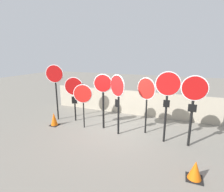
# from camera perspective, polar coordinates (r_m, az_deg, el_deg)

# --- Properties ---
(ground_plane) EXTENTS (40.00, 40.00, 0.00)m
(ground_plane) POSITION_cam_1_polar(r_m,az_deg,el_deg) (7.54, 0.64, -10.75)
(ground_plane) COLOR gray
(fence_back) EXTENTS (8.69, 0.12, 1.25)m
(fence_back) POSITION_cam_1_polar(r_m,az_deg,el_deg) (9.25, 5.49, -2.03)
(fence_back) COLOR #A89E89
(fence_back) RESTS_ON ground
(stop_sign_0) EXTENTS (0.80, 0.27, 2.64)m
(stop_sign_0) POSITION_cam_1_polar(r_m,az_deg,el_deg) (8.47, -18.12, 5.08)
(stop_sign_0) COLOR black
(stop_sign_0) RESTS_ON ground
(stop_sign_1) EXTENTS (0.79, 0.33, 2.09)m
(stop_sign_1) POSITION_cam_1_polar(r_m,az_deg,el_deg) (8.17, -12.32, 1.88)
(stop_sign_1) COLOR black
(stop_sign_1) RESTS_ON ground
(stop_sign_2) EXTENTS (0.75, 0.29, 1.92)m
(stop_sign_2) POSITION_cam_1_polar(r_m,az_deg,el_deg) (7.31, -9.51, 0.10)
(stop_sign_2) COLOR black
(stop_sign_2) RESTS_ON ground
(stop_sign_3) EXTENTS (0.73, 0.23, 2.33)m
(stop_sign_3) POSITION_cam_1_polar(r_m,az_deg,el_deg) (7.12, -2.97, 1.58)
(stop_sign_3) COLOR black
(stop_sign_3) RESTS_ON ground
(stop_sign_4) EXTENTS (0.71, 0.46, 2.37)m
(stop_sign_4) POSITION_cam_1_polar(r_m,az_deg,el_deg) (6.55, 1.84, 1.09)
(stop_sign_4) COLOR black
(stop_sign_4) RESTS_ON ground
(stop_sign_5) EXTENTS (0.76, 0.42, 2.25)m
(stop_sign_5) POSITION_cam_1_polar(r_m,az_deg,el_deg) (6.77, 11.10, 1.02)
(stop_sign_5) COLOR black
(stop_sign_5) RESTS_ON ground
(stop_sign_6) EXTENTS (0.83, 0.16, 2.55)m
(stop_sign_6) POSITION_cam_1_polar(r_m,az_deg,el_deg) (6.18, 17.62, 1.21)
(stop_sign_6) COLOR black
(stop_sign_6) RESTS_ON ground
(stop_sign_7) EXTENTS (0.82, 0.15, 2.46)m
(stop_sign_7) POSITION_cam_1_polar(r_m,az_deg,el_deg) (6.22, 25.04, -0.67)
(stop_sign_7) COLOR black
(stop_sign_7) RESTS_ON ground
(traffic_cone_0) EXTENTS (0.41, 0.41, 0.50)m
(traffic_cone_0) POSITION_cam_1_polar(r_m,az_deg,el_deg) (5.22, 25.50, -21.07)
(traffic_cone_0) COLOR black
(traffic_cone_0) RESTS_ON ground
(traffic_cone_1) EXTENTS (0.36, 0.36, 0.59)m
(traffic_cone_1) POSITION_cam_1_polar(r_m,az_deg,el_deg) (8.21, -18.39, -7.19)
(traffic_cone_1) COLOR black
(traffic_cone_1) RESTS_ON ground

